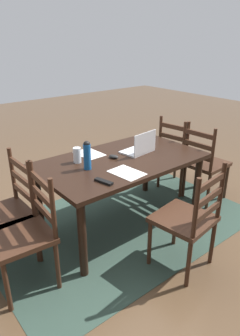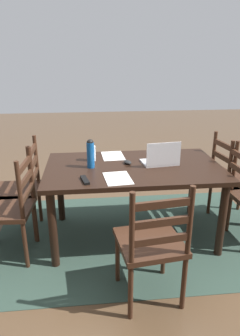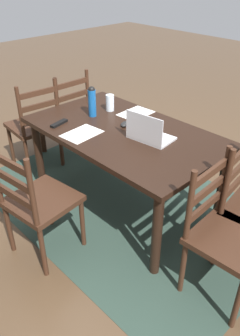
% 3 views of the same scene
% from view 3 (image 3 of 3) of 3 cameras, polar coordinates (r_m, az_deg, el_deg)
% --- Properties ---
extents(ground_plane, '(14.00, 14.00, 0.00)m').
position_cam_3_polar(ground_plane, '(3.14, 0.56, -5.82)').
color(ground_plane, brown).
extents(area_rug, '(2.66, 1.74, 0.01)m').
position_cam_3_polar(area_rug, '(3.14, 0.56, -5.77)').
color(area_rug, '#2D4238').
rests_on(area_rug, ground).
extents(dining_table, '(1.60, 0.94, 0.73)m').
position_cam_3_polar(dining_table, '(2.79, 0.63, 4.73)').
color(dining_table, black).
rests_on(dining_table, ground).
extents(chair_left_far, '(0.46, 0.46, 0.95)m').
position_cam_3_polar(chair_left_far, '(2.23, 17.03, -10.66)').
color(chair_left_far, '#3D2316').
rests_on(chair_left_far, ground).
extents(chair_right_near, '(0.44, 0.44, 0.95)m').
position_cam_3_polar(chair_right_near, '(3.75, -9.05, 8.61)').
color(chair_right_near, '#3D2316').
rests_on(chair_right_near, ground).
extents(chair_far_head, '(0.49, 0.49, 0.95)m').
position_cam_3_polar(chair_far_head, '(2.46, -13.56, -5.48)').
color(chair_far_head, '#3D2316').
rests_on(chair_far_head, ground).
extents(chair_right_far, '(0.47, 0.47, 0.95)m').
position_cam_3_polar(chair_right_far, '(3.57, -14.02, 6.80)').
color(chair_right_far, '#3D2316').
rests_on(chair_right_far, ground).
extents(laptop, '(0.34, 0.26, 0.23)m').
position_cam_3_polar(laptop, '(2.57, 4.74, 5.76)').
color(laptop, silver).
rests_on(laptop, dining_table).
extents(water_bottle, '(0.07, 0.07, 0.26)m').
position_cam_3_polar(water_bottle, '(2.96, -4.75, 11.04)').
color(water_bottle, '#145199').
rests_on(water_bottle, dining_table).
extents(drinking_glass, '(0.07, 0.07, 0.14)m').
position_cam_3_polar(drinking_glass, '(3.10, -1.69, 10.80)').
color(drinking_glass, silver).
rests_on(drinking_glass, dining_table).
extents(computer_mouse, '(0.09, 0.12, 0.03)m').
position_cam_3_polar(computer_mouse, '(2.81, 0.82, 7.33)').
color(computer_mouse, black).
rests_on(computer_mouse, dining_table).
extents(tv_remote, '(0.08, 0.18, 0.02)m').
position_cam_3_polar(tv_remote, '(2.89, -10.11, 7.33)').
color(tv_remote, black).
rests_on(tv_remote, dining_table).
extents(paper_stack_left, '(0.24, 0.31, 0.00)m').
position_cam_3_polar(paper_stack_left, '(2.70, -6.36, 5.69)').
color(paper_stack_left, white).
rests_on(paper_stack_left, dining_table).
extents(paper_stack_right, '(0.23, 0.31, 0.00)m').
position_cam_3_polar(paper_stack_right, '(3.06, 2.64, 9.07)').
color(paper_stack_right, white).
rests_on(paper_stack_right, dining_table).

